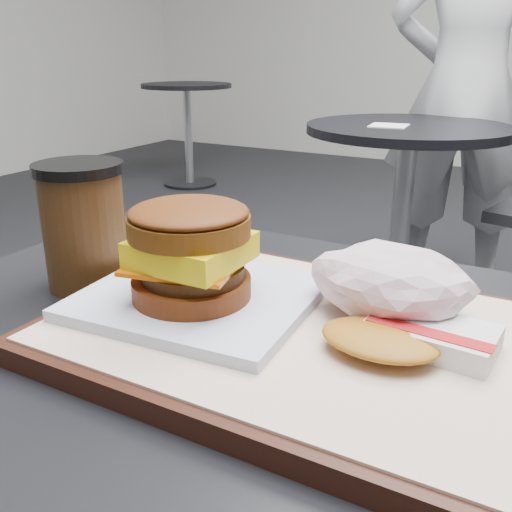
% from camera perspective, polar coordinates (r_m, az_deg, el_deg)
% --- Properties ---
extents(serving_tray, '(0.38, 0.28, 0.02)m').
position_cam_1_polar(serving_tray, '(0.47, 3.76, -7.78)').
color(serving_tray, black).
rests_on(serving_tray, customer_table).
extents(breakfast_sandwich, '(0.20, 0.18, 0.09)m').
position_cam_1_polar(breakfast_sandwich, '(0.48, -6.31, -0.67)').
color(breakfast_sandwich, white).
rests_on(breakfast_sandwich, serving_tray).
extents(hash_brown, '(0.12, 0.09, 0.02)m').
position_cam_1_polar(hash_brown, '(0.43, 14.99, -7.83)').
color(hash_brown, white).
rests_on(hash_brown, serving_tray).
extents(crumpled_wrapper, '(0.13, 0.10, 0.06)m').
position_cam_1_polar(crumpled_wrapper, '(0.48, 13.36, -2.56)').
color(crumpled_wrapper, white).
rests_on(crumpled_wrapper, serving_tray).
extents(coffee_cup, '(0.09, 0.09, 0.12)m').
position_cam_1_polar(coffee_cup, '(0.59, -16.84, 2.95)').
color(coffee_cup, '#3F230F').
rests_on(coffee_cup, customer_table).
extents(neighbor_table, '(0.70, 0.70, 0.75)m').
position_cam_1_polar(neighbor_table, '(2.09, 14.60, 7.16)').
color(neighbor_table, black).
rests_on(neighbor_table, ground).
extents(napkin, '(0.13, 0.13, 0.00)m').
position_cam_1_polar(napkin, '(2.00, 13.14, 12.58)').
color(napkin, white).
rests_on(napkin, neighbor_table).
extents(patron, '(0.70, 0.56, 1.69)m').
position_cam_1_polar(patron, '(2.48, 20.19, 15.42)').
color(patron, silver).
rests_on(patron, ground).
extents(bg_table_mid, '(0.66, 0.66, 0.75)m').
position_cam_1_polar(bg_table_mid, '(4.38, -6.88, 14.31)').
color(bg_table_mid, black).
rests_on(bg_table_mid, ground).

